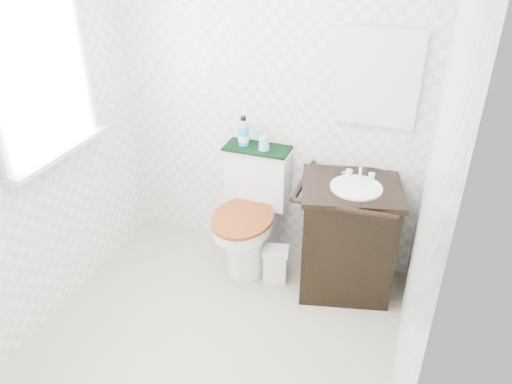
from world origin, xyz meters
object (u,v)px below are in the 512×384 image
Objects in this scene: vanity at (347,235)px; toilet at (251,217)px; trash_bin at (275,264)px; cup at (264,143)px; mouthwash_bottle at (243,132)px.

toilet is at bearing 175.22° from vanity.
toilet is 3.31× the size of trash_bin.
trash_bin is at bearing -55.40° from cup.
cup reaches higher than vanity.
toilet is at bearing -117.36° from cup.
vanity reaches higher than trash_bin.
mouthwash_bottle is at bearing 128.42° from toilet.
toilet is 0.64m from mouthwash_bottle.
cup reaches higher than trash_bin.
mouthwash_bottle reaches higher than cup.
vanity is at bearing -13.26° from mouthwash_bottle.
vanity is (0.72, -0.06, 0.05)m from toilet.
mouthwash_bottle is (-0.35, 0.30, 0.86)m from trash_bin.
mouthwash_bottle is (-0.82, 0.19, 0.56)m from vanity.
trash_bin is at bearing -33.92° from toilet.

